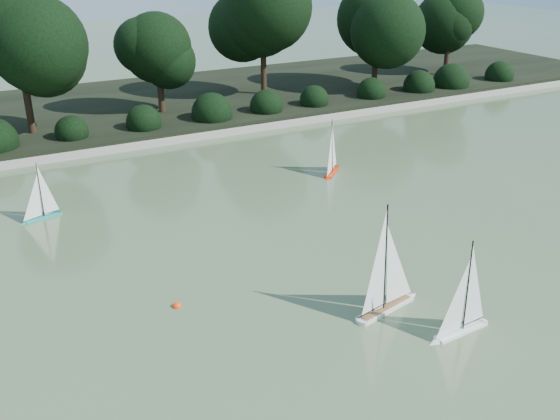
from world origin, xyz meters
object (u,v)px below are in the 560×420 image
(sailboat_white_a, at_px, (458,320))
(sailboat_orange, at_px, (331,165))
(sailboat_white_b, at_px, (391,291))
(sailboat_teal, at_px, (38,210))
(race_buoy, at_px, (177,306))

(sailboat_white_a, xyz_separation_m, sailboat_orange, (2.07, 6.65, -0.02))
(sailboat_white_a, height_order, sailboat_white_b, sailboat_white_b)
(sailboat_white_a, xyz_separation_m, sailboat_white_b, (-0.42, 1.05, 0.05))
(sailboat_white_a, relative_size, sailboat_teal, 1.23)
(race_buoy, bearing_deg, sailboat_white_a, -38.38)
(sailboat_white_b, bearing_deg, race_buoy, 151.14)
(race_buoy, bearing_deg, sailboat_orange, 36.06)
(sailboat_orange, distance_m, sailboat_teal, 6.85)
(sailboat_white_b, bearing_deg, sailboat_white_a, -68.18)
(sailboat_white_b, distance_m, sailboat_teal, 7.56)
(sailboat_orange, bearing_deg, sailboat_teal, 175.06)
(sailboat_white_a, xyz_separation_m, race_buoy, (-3.38, 2.68, -0.25))
(sailboat_orange, relative_size, race_buoy, 9.37)
(sailboat_white_b, height_order, race_buoy, sailboat_white_b)
(sailboat_white_b, bearing_deg, sailboat_teal, 124.95)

